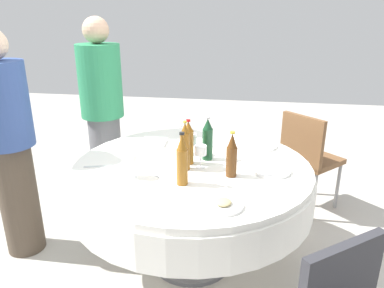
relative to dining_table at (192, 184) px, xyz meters
The scene contains 21 objects.
ground_plane 0.59m from the dining_table, ahead, with size 10.00×10.00×0.00m, color #B7B2A8.
dining_table is the anchor object (origin of this frame).
bottle_amber_rear 0.41m from the dining_table, ahead, with size 0.06×0.06×0.31m.
bottle_amber_east 0.28m from the dining_table, 97.59° to the right, with size 0.07×0.07×0.29m.
bottle_brown_inner 0.40m from the dining_table, 60.20° to the left, with size 0.06×0.06×0.28m.
bottle_amber_far 0.30m from the dining_table, 16.74° to the right, with size 0.06×0.06×0.31m.
bottle_dark_green_front 0.31m from the dining_table, 136.44° to the left, with size 0.07×0.07×0.29m.
wine_glass_far 0.48m from the dining_table, 50.95° to the right, with size 0.08×0.08×0.15m.
wine_glass_front 0.30m from the dining_table, 169.88° to the right, with size 0.07×0.07×0.15m.
wine_glass_west 0.27m from the dining_table, 48.93° to the left, with size 0.07×0.07×0.15m.
wine_glass_south 0.60m from the dining_table, 165.51° to the right, with size 0.06×0.06×0.15m.
plate_left 0.59m from the dining_table, 24.91° to the left, with size 0.20×0.20×0.04m.
plate_right 0.59m from the dining_table, 132.05° to the left, with size 0.25×0.25×0.02m.
plate_north 0.52m from the dining_table, 84.60° to the left, with size 0.24×0.24×0.02m.
fork_east 0.32m from the dining_table, 33.69° to the right, with size 0.18×0.02×0.01m, color silver.
fork_inner 0.61m from the dining_table, 75.84° to the right, with size 0.18×0.02×0.01m, color silver.
fork_far 0.45m from the dining_table, 168.72° to the left, with size 0.18×0.02×0.01m, color silver.
folded_napkin 0.48m from the dining_table, 133.79° to the right, with size 0.18×0.18×0.02m, color white.
person_rear 1.06m from the dining_table, 125.90° to the right, with size 0.34×0.34×1.62m.
person_east 1.25m from the dining_table, 87.68° to the right, with size 0.34×0.34×1.57m.
chair_west 1.22m from the dining_table, 135.46° to the left, with size 0.57×0.57×0.87m.
Camera 1 is at (2.12, 0.34, 1.65)m, focal length 34.11 mm.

